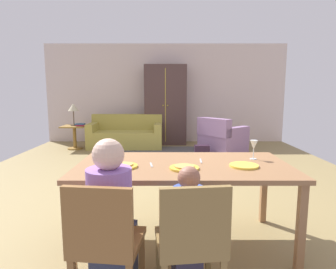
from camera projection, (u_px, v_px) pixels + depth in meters
name	position (u px, v px, depth m)	size (l,w,h in m)	color
ground_plane	(163.00, 174.00, 5.01)	(6.62, 6.59, 0.02)	olive
back_wall	(164.00, 94.00, 8.11)	(6.62, 0.10, 2.70)	beige
dining_table	(182.00, 171.00, 2.64)	(1.91, 1.01, 0.76)	#976942
plate_near_man	(122.00, 166.00, 2.51)	(0.25, 0.25, 0.02)	gold
pizza_near_man	(122.00, 165.00, 2.51)	(0.17, 0.17, 0.01)	gold
plate_near_child	(183.00, 168.00, 2.45)	(0.25, 0.25, 0.02)	gold
pizza_near_child	(183.00, 166.00, 2.45)	(0.17, 0.17, 0.01)	#DDA24E
plate_near_woman	(243.00, 165.00, 2.53)	(0.25, 0.25, 0.02)	yellow
wine_glass	(253.00, 146.00, 2.79)	(0.07, 0.07, 0.19)	silver
fork	(150.00, 165.00, 2.58)	(0.02, 0.15, 0.01)	silver
knife	(200.00, 161.00, 2.73)	(0.01, 0.17, 0.01)	silver
dining_chair_man	(104.00, 240.00, 1.81)	(0.46, 0.46, 0.87)	brown
person_man	(111.00, 224.00, 1.98)	(0.31, 0.41, 1.11)	#323957
dining_chair_child	(190.00, 239.00, 1.82)	(0.46, 0.46, 0.87)	olive
person_child	(186.00, 235.00, 1.99)	(0.22, 0.30, 0.92)	#363147
area_rug	(157.00, 154.00, 6.59)	(2.60, 1.80, 0.01)	#514F50
couch	(125.00, 135.00, 7.39)	(1.83, 0.86, 0.82)	#A89942
armchair	(220.00, 139.00, 6.71)	(1.21, 1.20, 0.82)	gray
armoire	(164.00, 105.00, 7.77)	(1.10, 0.59, 2.10)	#47312E
side_table	(73.00, 134.00, 7.12)	(0.56, 0.56, 0.58)	olive
table_lamp	(72.00, 108.00, 7.03)	(0.26, 0.26, 0.54)	brown
book_lower	(80.00, 125.00, 7.04)	(0.22, 0.16, 0.03)	#A2213A
book_upper	(79.00, 124.00, 7.06)	(0.22, 0.16, 0.03)	#30577C
handbag	(201.00, 151.00, 6.28)	(0.32, 0.16, 0.26)	#2C192A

